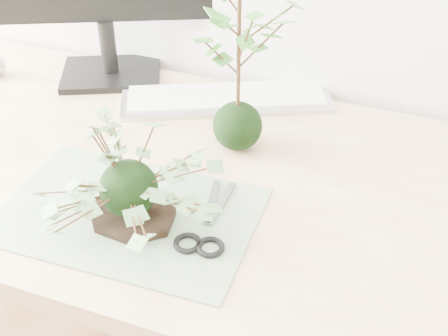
% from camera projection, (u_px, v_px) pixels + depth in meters
% --- Properties ---
extents(desk, '(1.60, 0.70, 0.74)m').
position_uv_depth(desk, '(201.00, 211.00, 1.19)').
color(desk, '#DFBE8A').
rests_on(desk, ground_plane).
extents(cutting_mat, '(0.43, 0.29, 0.00)m').
position_uv_depth(cutting_mat, '(129.00, 214.00, 1.05)').
color(cutting_mat, gray).
rests_on(cutting_mat, desk).
extents(stone_dish, '(0.17, 0.17, 0.01)m').
position_uv_depth(stone_dish, '(132.00, 214.00, 1.04)').
color(stone_dish, black).
rests_on(stone_dish, cutting_mat).
extents(ivy_kokedama, '(0.27, 0.27, 0.19)m').
position_uv_depth(ivy_kokedama, '(126.00, 166.00, 0.98)').
color(ivy_kokedama, black).
rests_on(ivy_kokedama, stone_dish).
extents(maple_kokedama, '(0.23, 0.23, 0.40)m').
position_uv_depth(maple_kokedama, '(239.00, 11.00, 1.05)').
color(maple_kokedama, black).
rests_on(maple_kokedama, desk).
extents(keyboard, '(0.47, 0.31, 0.02)m').
position_uv_depth(keyboard, '(226.00, 98.00, 1.35)').
color(keyboard, '#B9B9BB').
rests_on(keyboard, desk).
extents(scissors, '(0.09, 0.19, 0.01)m').
position_uv_depth(scissors, '(201.00, 235.00, 1.00)').
color(scissors, gray).
rests_on(scissors, cutting_mat).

